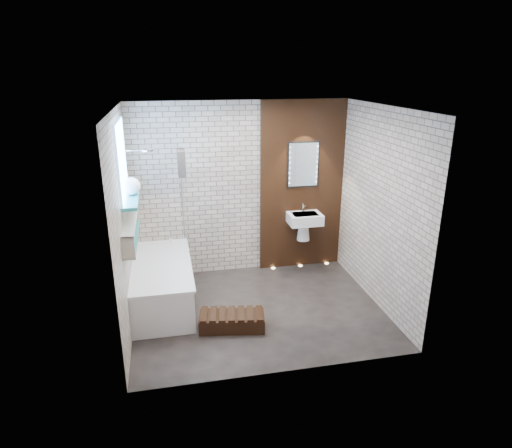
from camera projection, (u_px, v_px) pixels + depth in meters
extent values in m
plane|color=black|center=(258.00, 309.00, 5.91)|extent=(3.20, 3.20, 0.00)
cube|color=#A08F7F|center=(240.00, 189.00, 6.67)|extent=(3.20, 0.04, 2.60)
cube|color=#A08F7F|center=(287.00, 259.00, 4.28)|extent=(3.20, 0.04, 2.60)
cube|color=#A08F7F|center=(124.00, 225.00, 5.17)|extent=(0.04, 2.60, 2.60)
cube|color=#A08F7F|center=(379.00, 208.00, 5.78)|extent=(0.04, 2.60, 2.60)
plane|color=white|center=(259.00, 108.00, 5.04)|extent=(3.20, 3.20, 0.00)
cube|color=black|center=(302.00, 187.00, 6.83)|extent=(1.30, 0.06, 2.60)
cube|color=#7FADE0|center=(121.00, 160.00, 5.26)|extent=(0.03, 1.00, 0.90)
cube|color=teal|center=(131.00, 198.00, 5.43)|extent=(0.18, 1.00, 0.04)
cube|color=teal|center=(132.00, 238.00, 5.39)|extent=(0.14, 1.30, 0.03)
cube|color=#B2A899|center=(130.00, 220.00, 5.31)|extent=(0.14, 1.30, 0.03)
cube|color=#B2A899|center=(128.00, 249.00, 4.77)|extent=(0.14, 0.03, 0.26)
cube|color=#B2A899|center=(134.00, 213.00, 5.94)|extent=(0.14, 0.03, 0.26)
cube|color=white|center=(162.00, 284.00, 6.00)|extent=(0.75, 1.70, 0.55)
cube|color=white|center=(161.00, 265.00, 5.90)|extent=(0.79, 1.74, 0.03)
cylinder|color=silver|center=(170.00, 239.00, 6.58)|extent=(0.04, 0.04, 0.12)
cube|color=white|center=(183.00, 202.00, 6.14)|extent=(0.01, 0.78, 1.40)
cube|color=black|center=(181.00, 163.00, 5.82)|extent=(0.10, 0.26, 0.34)
cylinder|color=silver|center=(147.00, 150.00, 5.87)|extent=(0.18, 0.18, 0.02)
cube|color=white|center=(305.00, 219.00, 6.79)|extent=(0.50, 0.36, 0.16)
cone|color=white|center=(303.00, 231.00, 6.91)|extent=(0.20, 0.20, 0.28)
cylinder|color=silver|center=(303.00, 207.00, 6.83)|extent=(0.03, 0.03, 0.14)
cube|color=black|center=(303.00, 165.00, 6.68)|extent=(0.50, 0.02, 0.70)
cube|color=silver|center=(303.00, 165.00, 6.67)|extent=(0.45, 0.01, 0.65)
cube|color=black|center=(232.00, 321.00, 5.47)|extent=(0.84, 0.48, 0.18)
cylinder|color=maroon|center=(133.00, 222.00, 5.68)|extent=(0.05, 0.05, 0.13)
cylinder|color=#A75919|center=(130.00, 243.00, 5.07)|extent=(0.04, 0.04, 0.09)
sphere|color=white|center=(131.00, 186.00, 5.44)|extent=(0.22, 0.22, 0.22)
cylinder|color=#FFD899|center=(273.00, 268.00, 7.11)|extent=(0.06, 0.06, 0.01)
cylinder|color=#FFD899|center=(300.00, 266.00, 7.20)|extent=(0.06, 0.06, 0.01)
cylinder|color=#FFD899|center=(327.00, 263.00, 7.28)|extent=(0.06, 0.06, 0.01)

